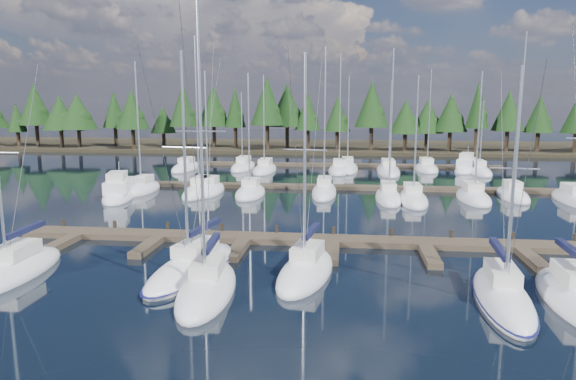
# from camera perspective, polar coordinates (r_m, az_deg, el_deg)

# --- Properties ---
(ground) EXTENTS (260.00, 260.00, 0.00)m
(ground) POSITION_cam_1_polar(r_m,az_deg,el_deg) (46.91, 5.42, -1.94)
(ground) COLOR black
(ground) RESTS_ON ground
(far_shore) EXTENTS (220.00, 30.00, 0.60)m
(far_shore) POSITION_cam_1_polar(r_m,az_deg,el_deg) (106.32, 6.07, 4.82)
(far_shore) COLOR #2B2518
(far_shore) RESTS_ON ground
(main_dock) EXTENTS (44.00, 6.13, 0.90)m
(main_dock) POSITION_cam_1_polar(r_m,az_deg,el_deg) (34.57, 4.99, -5.88)
(main_dock) COLOR #493D2D
(main_dock) RESTS_ON ground
(back_docks) EXTENTS (50.00, 21.80, 0.40)m
(back_docks) POSITION_cam_1_polar(r_m,az_deg,el_deg) (66.17, 5.76, 1.69)
(back_docks) COLOR #493D2D
(back_docks) RESTS_ON ground
(front_sailboat_0) EXTENTS (2.91, 8.51, 12.55)m
(front_sailboat_0) POSITION_cam_1_polar(r_m,az_deg,el_deg) (32.57, -28.25, -7.91)
(front_sailboat_0) COLOR white
(front_sailboat_0) RESTS_ON ground
(front_sailboat_1) EXTENTS (4.74, 9.95, 12.94)m
(front_sailboat_1) POSITION_cam_1_polar(r_m,az_deg,el_deg) (29.82, -10.54, -8.46)
(front_sailboat_1) COLOR white
(front_sailboat_1) RESTS_ON ground
(front_sailboat_2) EXTENTS (3.18, 8.12, 14.84)m
(front_sailboat_2) POSITION_cam_1_polar(r_m,az_deg,el_deg) (26.52, -8.97, -10.70)
(front_sailboat_2) COLOR white
(front_sailboat_2) RESTS_ON ground
(front_sailboat_3) EXTENTS (3.82, 8.00, 12.80)m
(front_sailboat_3) POSITION_cam_1_polar(r_m,az_deg,el_deg) (28.75, 2.00, -8.96)
(front_sailboat_3) COLOR white
(front_sailboat_3) RESTS_ON ground
(front_sailboat_4) EXTENTS (3.17, 8.97, 11.91)m
(front_sailboat_4) POSITION_cam_1_polar(r_m,az_deg,el_deg) (27.22, 22.72, -10.88)
(front_sailboat_4) COLOR white
(front_sailboat_4) RESTS_ON ground
(back_sailboat_rows) EXTENTS (47.02, 32.11, 16.80)m
(back_sailboat_rows) POSITION_cam_1_polar(r_m,az_deg,el_deg) (61.90, 5.50, 1.19)
(back_sailboat_rows) COLOR white
(back_sailboat_rows) RESTS_ON ground
(motor_yacht_left) EXTENTS (5.08, 9.16, 4.35)m
(motor_yacht_left) POSITION_cam_1_polar(r_m,az_deg,el_deg) (53.91, -18.29, -0.33)
(motor_yacht_left) COLOR white
(motor_yacht_left) RESTS_ON ground
(motor_yacht_right) EXTENTS (5.48, 8.80, 4.17)m
(motor_yacht_right) POSITION_cam_1_polar(r_m,az_deg,el_deg) (74.93, 19.19, 2.35)
(motor_yacht_right) COLOR white
(motor_yacht_right) RESTS_ON ground
(tree_line) EXTENTS (185.16, 12.07, 13.41)m
(tree_line) POSITION_cam_1_polar(r_m,az_deg,el_deg) (96.22, 4.11, 8.59)
(tree_line) COLOR black
(tree_line) RESTS_ON far_shore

